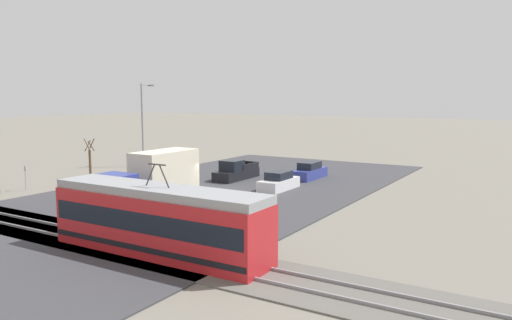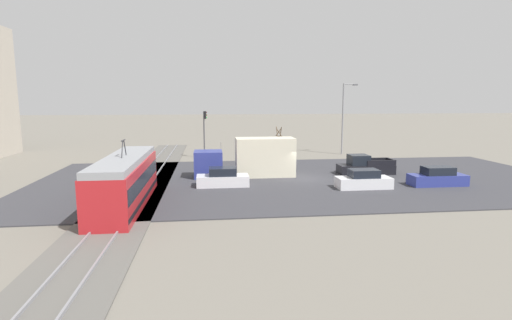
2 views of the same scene
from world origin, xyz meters
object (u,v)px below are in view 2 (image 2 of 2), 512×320
object	(u,v)px
traffic_light_pole	(205,128)
street_tree	(279,143)
light_rail_tram	(125,182)
pickup_truck	(365,167)
no_parking_sign	(221,148)
box_truck	(251,159)
sedan_car_0	(438,178)
sedan_car_1	(364,180)
sedan_car_2	(223,178)
street_lamp_near_crossing	(344,114)

from	to	relation	value
traffic_light_pole	street_tree	size ratio (longest dim) A/B	1.51
light_rail_tram	pickup_truck	size ratio (longest dim) A/B	2.26
street_tree	no_parking_sign	xyz separation A→B (m)	(-0.62, 7.37, -0.47)
pickup_truck	box_truck	bearing A→B (deg)	89.36
sedan_car_0	sedan_car_1	distance (m)	6.64
sedan_car_0	sedan_car_2	distance (m)	18.23
street_lamp_near_crossing	no_parking_sign	xyz separation A→B (m)	(-2.09, 16.37, -4.03)
pickup_truck	sedan_car_0	distance (m)	7.10
box_truck	no_parking_sign	size ratio (longest dim) A/B	4.48
sedan_car_2	sedan_car_1	bearing A→B (deg)	-100.62
pickup_truck	traffic_light_pole	world-z (taller)	traffic_light_pole
sedan_car_0	sedan_car_1	bearing A→B (deg)	92.31
sedan_car_1	street_tree	size ratio (longest dim) A/B	1.15
box_truck	sedan_car_2	xyz separation A→B (m)	(-4.01, 2.86, -1.03)
street_lamp_near_crossing	no_parking_sign	world-z (taller)	street_lamp_near_crossing
sedan_car_0	traffic_light_pole	world-z (taller)	traffic_light_pole
box_truck	no_parking_sign	world-z (taller)	box_truck
street_tree	street_lamp_near_crossing	bearing A→B (deg)	-80.76
sedan_car_2	street_tree	size ratio (longest dim) A/B	1.12
light_rail_tram	sedan_car_2	world-z (taller)	light_rail_tram
sedan_car_1	street_tree	xyz separation A→B (m)	(18.95, 3.76, 1.04)
light_rail_tram	no_parking_sign	xyz separation A→B (m)	(21.53, -7.22, -0.43)
light_rail_tram	pickup_truck	distance (m)	22.82
sedan_car_0	box_truck	bearing A→B (deg)	68.89
street_tree	no_parking_sign	size ratio (longest dim) A/B	1.84
box_truck	traffic_light_pole	world-z (taller)	traffic_light_pole
pickup_truck	street_tree	xyz separation A→B (m)	(12.91, 6.26, 0.97)
sedan_car_1	sedan_car_2	xyz separation A→B (m)	(2.16, 11.49, 0.01)
box_truck	pickup_truck	xyz separation A→B (m)	(-0.12, -11.14, -0.96)
sedan_car_2	no_parking_sign	distance (m)	16.19
traffic_light_pole	no_parking_sign	size ratio (longest dim) A/B	2.79
sedan_car_2	street_lamp_near_crossing	xyz separation A→B (m)	(18.26, -16.74, 4.60)
light_rail_tram	traffic_light_pole	bearing A→B (deg)	-13.36
no_parking_sign	street_tree	bearing A→B (deg)	-85.19
sedan_car_0	sedan_car_1	xyz separation A→B (m)	(-0.27, 6.64, -0.02)
sedan_car_0	sedan_car_1	size ratio (longest dim) A/B	1.07
sedan_car_2	no_parking_sign	bearing A→B (deg)	-1.28
street_lamp_near_crossing	sedan_car_2	bearing A→B (deg)	137.50
light_rail_tram	sedan_car_0	size ratio (longest dim) A/B	2.56
street_lamp_near_crossing	no_parking_sign	bearing A→B (deg)	97.26
box_truck	sedan_car_1	distance (m)	10.66
pickup_truck	sedan_car_0	world-z (taller)	pickup_truck
box_truck	sedan_car_0	xyz separation A→B (m)	(-5.90, -15.27, -1.01)
sedan_car_0	no_parking_sign	world-z (taller)	no_parking_sign
sedan_car_0	street_lamp_near_crossing	bearing A→B (deg)	3.95
box_truck	street_lamp_near_crossing	distance (m)	20.21
street_tree	pickup_truck	bearing A→B (deg)	-154.15
traffic_light_pole	street_tree	xyz separation A→B (m)	(0.06, -9.35, -2.00)
sedan_car_0	sedan_car_2	world-z (taller)	sedan_car_0
traffic_light_pole	street_lamp_near_crossing	size ratio (longest dim) A/B	0.63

